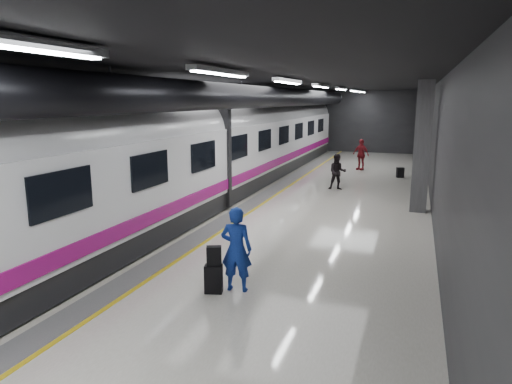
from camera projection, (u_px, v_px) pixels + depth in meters
The scene contains 9 objects.
ground at pixel (277, 214), 15.68m from camera, with size 40.00×40.00×0.00m, color silver.
platform_hall at pixel (278, 109), 15.95m from camera, with size 10.02×40.02×4.51m.
train at pixel (191, 150), 16.32m from camera, with size 3.05×38.00×4.05m.
traveler_main at pixel (236, 249), 9.22m from camera, with size 0.64×0.42×1.76m, color #1637A8.
suitcase_main at pixel (214, 279), 9.21m from camera, with size 0.36×0.22×0.58m, color black.
shoulder_bag at pixel (214, 256), 9.12m from camera, with size 0.30×0.16×0.40m, color black.
traveler_far_a at pixel (337, 172), 19.71m from camera, with size 0.75×0.59×1.55m, color black.
traveler_far_b at pixel (361, 154), 25.30m from camera, with size 1.00×0.42×1.71m, color maroon.
suitcase_far at pixel (400, 173), 22.86m from camera, with size 0.34×0.22×0.51m, color black.
Camera 1 is at (4.35, -14.60, 3.85)m, focal length 32.00 mm.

